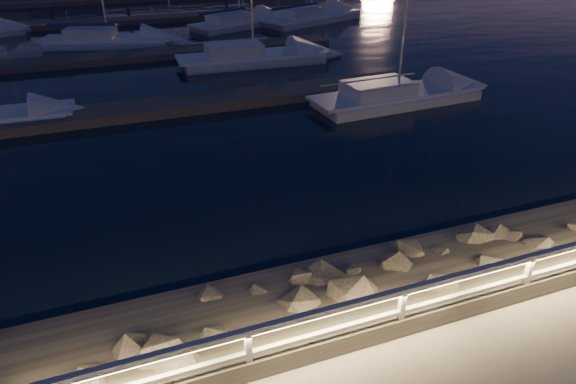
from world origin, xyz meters
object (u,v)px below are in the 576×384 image
at_px(sailboat_d, 393,94).
at_px(sailboat_g, 105,39).
at_px(guard_rail, 351,314).
at_px(sailboat_l, 309,17).
at_px(sailboat_c, 249,56).
at_px(sailboat_k, 237,22).

height_order(sailboat_d, sailboat_g, sailboat_g).
height_order(guard_rail, sailboat_l, sailboat_l).
bearing_deg(sailboat_c, guard_rail, -99.75).
bearing_deg(sailboat_g, sailboat_l, 28.02).
distance_m(sailboat_d, sailboat_l, 20.31).
bearing_deg(guard_rail, sailboat_l, 68.49).
bearing_deg(sailboat_d, guard_rail, -127.20).
distance_m(sailboat_d, sailboat_g, 20.54).
bearing_deg(sailboat_g, sailboat_k, 34.26).
bearing_deg(sailboat_d, sailboat_k, 91.86).
bearing_deg(sailboat_l, guard_rail, -133.87).
xyz_separation_m(sailboat_c, sailboat_k, (2.31, 10.82, -0.02)).
bearing_deg(sailboat_g, guard_rail, -67.60).
relative_size(sailboat_d, sailboat_g, 0.98).
distance_m(sailboat_c, sailboat_d, 9.97).
bearing_deg(sailboat_k, sailboat_g, 173.20).
bearing_deg(sailboat_g, sailboat_c, -28.69).
bearing_deg(guard_rail, sailboat_g, 95.09).
xyz_separation_m(sailboat_d, sailboat_k, (-1.83, 19.89, 0.02)).
relative_size(guard_rail, sailboat_l, 2.81).
relative_size(sailboat_c, sailboat_k, 1.05).
relative_size(guard_rail, sailboat_g, 3.08).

